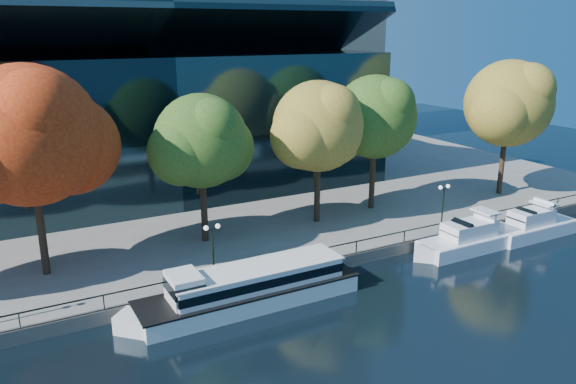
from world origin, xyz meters
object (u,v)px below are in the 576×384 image
cruiser_near (469,239)px  cruiser_far (530,226)px  tour_boat (245,287)px  lamp_1 (212,238)px  tree_1 (33,138)px  tree_2 (203,143)px  lamp_2 (444,196)px  tree_3 (320,128)px  tree_4 (377,119)px  tree_5 (510,105)px

cruiser_near → cruiser_far: same height
tour_boat → lamp_1: (-0.92, 3.49, 2.58)m
cruiser_far → tree_1: size_ratio=0.67×
tree_2 → lamp_2: (20.10, -7.14, -5.56)m
cruiser_near → tree_2: bearing=152.0°
tree_1 → tree_2: (12.76, 0.80, -1.68)m
tree_3 → tree_4: tree_4 is taller
cruiser_near → tree_4: tree_4 is taller
lamp_1 → tree_2: bearing=72.9°
tour_boat → tree_5: bearing=13.9°
tree_3 → tree_2: bearing=178.8°
tour_boat → lamp_1: lamp_1 is taller
cruiser_near → tree_1: (-32.75, 9.84, 10.17)m
tree_1 → tree_3: (23.87, 0.57, -1.34)m
tree_2 → tour_boat: bearing=-96.9°
tree_3 → tree_4: (7.02, 0.87, 0.23)m
cruiser_far → lamp_1: lamp_1 is taller
tree_1 → tree_5: size_ratio=1.06×
cruiser_near → tree_2: 24.19m
cruiser_far → lamp_1: size_ratio=2.56×
cruiser_far → lamp_1: (-29.56, 3.90, 2.91)m
cruiser_near → tree_2: size_ratio=0.92×
tree_4 → tree_5: bearing=-9.3°
tree_2 → lamp_2: 22.04m
tree_1 → lamp_2: bearing=-10.9°
tree_2 → tree_5: bearing=-3.2°
cruiser_near → lamp_2: lamp_2 is taller
tree_2 → tree_4: 18.15m
tree_3 → cruiser_far: bearing=-33.6°
cruiser_near → cruiser_far: size_ratio=1.13×
tour_boat → lamp_2: (21.38, 3.49, 2.58)m
tree_5 → tree_3: bearing=175.7°
tree_1 → lamp_1: 14.28m
tour_boat → tree_1: bearing=139.4°
tree_4 → lamp_1: size_ratio=3.32×
lamp_2 → tour_boat: bearing=-170.7°
tree_2 → tree_3: 11.12m
tree_5 → tree_1: bearing=178.6°
cruiser_far → tree_4: (-9.23, 11.68, 9.04)m
tour_boat → lamp_2: lamp_2 is taller
cruiser_near → tree_3: 16.28m
lamp_1 → cruiser_far: bearing=-7.5°
tour_boat → lamp_2: 21.82m
tour_boat → lamp_2: bearing=9.3°
tree_1 → tree_3: size_ratio=1.17×
tree_2 → lamp_2: size_ratio=3.13×
tree_2 → tree_5: 33.87m
cruiser_near → lamp_1: lamp_1 is taller
tree_3 → tour_boat: bearing=-140.0°
tree_3 → tree_5: size_ratio=0.91×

